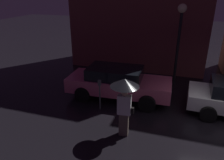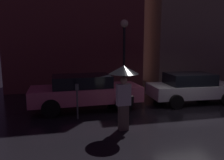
{
  "view_description": "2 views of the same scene",
  "coord_description": "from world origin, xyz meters",
  "views": [
    {
      "loc": [
        -1.81,
        -7.28,
        4.69
      ],
      "look_at": [
        -4.25,
        0.36,
        1.3
      ],
      "focal_mm": 35.0,
      "sensor_mm": 36.0,
      "label": 1
    },
    {
      "loc": [
        -5.13,
        -7.68,
        2.75
      ],
      "look_at": [
        -3.35,
        0.4,
        1.38
      ],
      "focal_mm": 35.0,
      "sensor_mm": 36.0,
      "label": 2
    }
  ],
  "objects": [
    {
      "name": "street_lamp_near",
      "position": [
        -1.92,
        3.83,
        2.85
      ],
      "size": [
        0.42,
        0.42,
        4.04
      ],
      "color": "black",
      "rests_on": "ground"
    },
    {
      "name": "parked_car_pink",
      "position": [
        -4.29,
        1.4,
        0.78
      ],
      "size": [
        4.66,
        1.88,
        1.46
      ],
      "rotation": [
        0.0,
        0.0,
        0.04
      ],
      "color": "#DB6684",
      "rests_on": "ground"
    },
    {
      "name": "pedestrian_with_umbrella",
      "position": [
        -3.33,
        -1.2,
        1.57
      ],
      "size": [
        0.94,
        0.94,
        2.09
      ],
      "rotation": [
        0.0,
        0.0,
        0.08
      ],
      "color": "#66564C",
      "rests_on": "ground"
    },
    {
      "name": "parking_meter",
      "position": [
        -4.71,
        0.17,
        0.81
      ],
      "size": [
        0.12,
        0.1,
        1.32
      ],
      "color": "#4C5154",
      "rests_on": "ground"
    },
    {
      "name": "parked_car_white",
      "position": [
        0.7,
        1.39,
        0.73
      ],
      "size": [
        4.06,
        1.89,
        1.39
      ],
      "rotation": [
        0.0,
        0.0,
        -0.04
      ],
      "color": "silver",
      "rests_on": "ground"
    },
    {
      "name": "building_facade_right",
      "position": [
        5.36,
        6.5,
        4.89
      ],
      "size": [
        9.26,
        3.0,
        9.78
      ],
      "color": "gray",
      "rests_on": "ground"
    },
    {
      "name": "ground_plane",
      "position": [
        0.0,
        0.0,
        0.0
      ],
      "size": [
        60.0,
        60.0,
        0.0
      ],
      "primitive_type": "plane",
      "color": "black"
    },
    {
      "name": "building_facade_left",
      "position": [
        -4.4,
        6.5,
        5.0
      ],
      "size": [
        8.07,
        3.0,
        10.0
      ],
      "color": "brown",
      "rests_on": "ground"
    }
  ]
}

